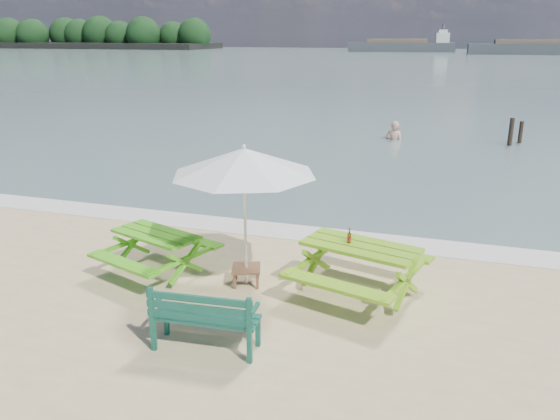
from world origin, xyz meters
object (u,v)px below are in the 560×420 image
(park_bench, at_px, (206,330))
(patio_umbrella, at_px, (244,161))
(picnic_table_left, at_px, (158,254))
(beer_bottle, at_px, (349,238))
(swimmer, at_px, (394,145))
(side_table, at_px, (246,275))
(picnic_table_right, at_px, (359,271))

(park_bench, height_order, patio_umbrella, patio_umbrella)
(picnic_table_left, height_order, beer_bottle, beer_bottle)
(patio_umbrella, relative_size, swimmer, 1.54)
(picnic_table_left, relative_size, beer_bottle, 8.75)
(picnic_table_left, relative_size, swimmer, 1.12)
(patio_umbrella, bearing_deg, swimmer, 86.40)
(picnic_table_left, relative_size, side_table, 3.62)
(picnic_table_right, xyz_separation_m, side_table, (-1.84, -0.17, -0.25))
(picnic_table_right, bearing_deg, park_bench, -127.50)
(picnic_table_left, height_order, patio_umbrella, patio_umbrella)
(picnic_table_right, distance_m, side_table, 1.86)
(picnic_table_left, distance_m, swimmer, 14.21)
(picnic_table_left, height_order, picnic_table_right, picnic_table_right)
(park_bench, distance_m, patio_umbrella, 2.68)
(picnic_table_right, xyz_separation_m, park_bench, (-1.64, -2.14, -0.14))
(picnic_table_right, bearing_deg, patio_umbrella, -174.73)
(picnic_table_right, height_order, park_bench, park_bench)
(picnic_table_left, distance_m, park_bench, 2.63)
(picnic_table_right, bearing_deg, side_table, -174.73)
(beer_bottle, relative_size, swimmer, 0.13)
(patio_umbrella, relative_size, beer_bottle, 12.07)
(picnic_table_right, xyz_separation_m, swimmer, (-0.96, 13.76, -0.62))
(picnic_table_right, height_order, swimmer, picnic_table_right)
(side_table, bearing_deg, beer_bottle, 7.18)
(picnic_table_right, distance_m, patio_umbrella, 2.48)
(patio_umbrella, height_order, swimmer, patio_umbrella)
(picnic_table_left, bearing_deg, side_table, 1.77)
(picnic_table_left, xyz_separation_m, swimmer, (2.48, 13.98, -0.57))
(picnic_table_right, xyz_separation_m, patio_umbrella, (-1.84, -0.17, 1.67))
(patio_umbrella, bearing_deg, beer_bottle, 7.18)
(side_table, bearing_deg, patio_umbrella, -104.04)
(patio_umbrella, xyz_separation_m, beer_bottle, (1.65, 0.21, -1.15))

